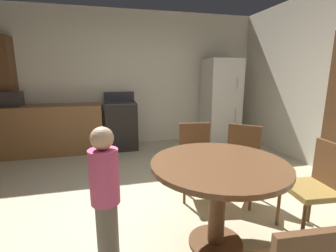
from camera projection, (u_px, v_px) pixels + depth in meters
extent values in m
plane|color=beige|center=(161.00, 218.00, 2.49)|extent=(14.00, 14.00, 0.00)
cube|color=silver|center=(130.00, 79.00, 5.01)|extent=(5.62, 0.12, 2.70)
cube|color=olive|center=(49.00, 130.00, 4.45)|extent=(1.92, 0.60, 0.90)
cube|color=brown|center=(3.00, 97.00, 4.32)|extent=(0.44, 0.36, 2.10)
cube|color=black|center=(121.00, 126.00, 4.76)|extent=(0.60, 0.60, 0.90)
cube|color=#38383D|center=(120.00, 103.00, 4.66)|extent=(0.60, 0.60, 0.02)
cube|color=#38383D|center=(119.00, 96.00, 4.91)|extent=(0.60, 0.04, 0.18)
cube|color=silver|center=(220.00, 102.00, 5.12)|extent=(0.68, 0.66, 1.76)
cylinder|color=#B2B2B7|center=(237.00, 83.00, 4.76)|extent=(0.02, 0.02, 0.22)
cylinder|color=#B2B2B7|center=(235.00, 115.00, 4.90)|extent=(0.02, 0.02, 0.30)
cube|color=#2D2B28|center=(7.00, 99.00, 4.18)|extent=(0.44, 0.32, 0.26)
cylinder|color=brown|center=(215.00, 242.00, 2.11)|extent=(0.47, 0.47, 0.03)
cylinder|color=brown|center=(217.00, 206.00, 2.04)|extent=(0.14, 0.14, 0.72)
cylinder|color=brown|center=(219.00, 164.00, 1.96)|extent=(1.12, 1.12, 0.04)
cylinder|color=brown|center=(303.00, 226.00, 2.01)|extent=(0.03, 0.03, 0.43)
cylinder|color=brown|center=(279.00, 205.00, 2.34)|extent=(0.03, 0.03, 0.43)
cylinder|color=brown|center=(310.00, 202.00, 2.39)|extent=(0.03, 0.03, 0.43)
cube|color=#A37F3D|center=(310.00, 189.00, 2.15)|extent=(0.44, 0.44, 0.05)
cube|color=brown|center=(331.00, 166.00, 2.13)|extent=(0.07, 0.38, 0.42)
cylinder|color=brown|center=(251.00, 192.00, 2.59)|extent=(0.03, 0.03, 0.43)
cylinder|color=brown|center=(220.00, 185.00, 2.75)|extent=(0.03, 0.03, 0.43)
cylinder|color=brown|center=(256.00, 180.00, 2.88)|extent=(0.03, 0.03, 0.43)
cylinder|color=brown|center=(227.00, 175.00, 3.04)|extent=(0.03, 0.03, 0.43)
cube|color=#A37F3D|center=(239.00, 164.00, 2.76)|extent=(0.56, 0.56, 0.05)
cube|color=brown|center=(244.00, 142.00, 2.87)|extent=(0.31, 0.28, 0.42)
cylinder|color=brown|center=(214.00, 185.00, 2.76)|extent=(0.03, 0.03, 0.43)
cylinder|color=brown|center=(184.00, 186.00, 2.73)|extent=(0.03, 0.03, 0.43)
cylinder|color=brown|center=(207.00, 173.00, 3.09)|extent=(0.03, 0.03, 0.43)
cylinder|color=brown|center=(180.00, 174.00, 3.06)|extent=(0.03, 0.03, 0.43)
cube|color=#A37F3D|center=(197.00, 161.00, 2.86)|extent=(0.46, 0.46, 0.05)
cube|color=brown|center=(194.00, 140.00, 2.99)|extent=(0.38, 0.10, 0.42)
cylinder|color=#665B51|center=(108.00, 231.00, 1.89)|extent=(0.17, 0.17, 0.50)
cylinder|color=#D14C7A|center=(104.00, 177.00, 1.79)|extent=(0.23, 0.23, 0.42)
sphere|color=#D6A884|center=(102.00, 138.00, 1.73)|extent=(0.17, 0.17, 0.17)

